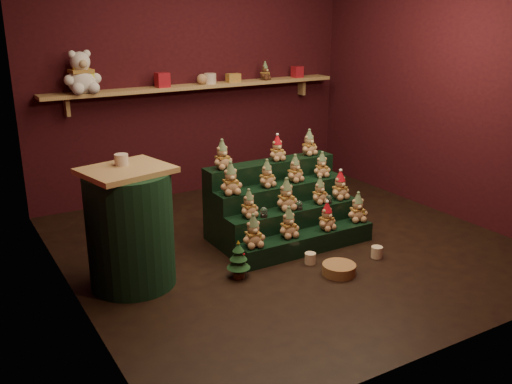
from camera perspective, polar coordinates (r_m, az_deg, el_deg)
ground at (r=5.51m, az=3.05°, el=-5.26°), size 4.00×4.00×0.00m
back_wall at (r=6.90m, az=-6.37°, el=11.48°), size 4.00×0.10×2.80m
front_wall at (r=3.63m, az=21.63°, el=4.42°), size 4.00×0.10×2.80m
left_wall at (r=4.34m, az=-19.98°, el=6.66°), size 0.10×4.00×2.80m
right_wall at (r=6.48m, az=18.82°, el=10.22°), size 0.10×4.00×2.80m
back_shelf at (r=6.75m, az=-5.71°, el=10.45°), size 3.60×0.26×0.24m
riser_tier_front at (r=5.34m, az=5.13°, el=-5.01°), size 1.40×0.22×0.18m
riser_tier_midfront at (r=5.48m, az=3.82°, el=-3.38°), size 1.40×0.22×0.36m
riser_tier_midback at (r=5.61m, az=2.58°, el=-1.82°), size 1.40×0.22×0.54m
riser_tier_back at (r=5.76m, az=1.40°, el=-0.34°), size 1.40×0.22×0.72m
teddy_0 at (r=4.95m, az=-0.28°, el=-3.92°), size 0.23×0.21×0.29m
teddy_1 at (r=5.17m, az=3.28°, el=-3.05°), size 0.20×0.18×0.28m
teddy_2 at (r=5.37m, az=7.09°, el=-2.42°), size 0.21×0.20×0.26m
teddy_3 at (r=5.62m, az=10.13°, el=-1.51°), size 0.24×0.23×0.28m
teddy_4 at (r=5.14m, az=-0.72°, el=-1.16°), size 0.20×0.18×0.25m
teddy_5 at (r=5.32m, az=3.05°, el=-0.24°), size 0.22×0.21×0.30m
teddy_6 at (r=5.54m, az=6.39°, el=0.15°), size 0.19×0.18×0.25m
teddy_7 at (r=5.68m, az=8.40°, el=0.68°), size 0.21×0.19×0.28m
teddy_8 at (r=5.19m, az=-2.56°, el=1.36°), size 0.23×0.22×0.29m
teddy_9 at (r=5.41m, az=1.09°, el=1.85°), size 0.21×0.20×0.26m
teddy_10 at (r=5.58m, az=3.91°, el=2.36°), size 0.22×0.21×0.26m
teddy_11 at (r=5.77m, az=6.60°, el=2.74°), size 0.21×0.20×0.25m
teddy_12 at (r=5.36m, az=-3.40°, el=3.75°), size 0.21×0.20×0.27m
teddy_13 at (r=5.66m, az=2.13°, el=4.41°), size 0.18×0.16×0.25m
teddy_14 at (r=5.89m, az=5.33°, el=4.94°), size 0.21×0.19×0.26m
snow_globe_a at (r=5.16m, az=0.80°, el=-2.01°), size 0.07×0.07×0.09m
snow_globe_b at (r=5.36m, az=4.36°, el=-1.32°), size 0.06×0.06×0.09m
snow_globe_c at (r=5.56m, az=7.29°, el=-0.72°), size 0.06×0.06×0.08m
side_table at (r=4.68m, az=-12.46°, el=-3.54°), size 0.75×0.69×0.99m
table_ornament at (r=4.60m, az=-13.32°, el=3.18°), size 0.11×0.11×0.09m
mini_christmas_tree at (r=4.80m, az=-1.77°, el=-6.74°), size 0.20×0.20×0.34m
mug_left at (r=5.11m, az=5.44°, el=-6.62°), size 0.10×0.10×0.10m
mug_right at (r=5.32m, az=11.99°, el=-5.90°), size 0.10×0.10×0.10m
wicker_basket at (r=4.95m, az=8.30°, el=-7.64°), size 0.36×0.36×0.09m
white_bear at (r=6.25m, az=-17.15°, el=11.92°), size 0.42×0.38×0.55m
brown_bear at (r=7.12m, az=0.91°, el=12.00°), size 0.19×0.18×0.21m
gift_tin_red_a at (r=6.54m, az=-9.35°, el=10.99°), size 0.14×0.14×0.16m
gift_tin_cream at (r=6.78m, az=-4.60°, el=11.24°), size 0.14×0.14×0.12m
gift_tin_red_b at (r=7.40m, az=4.15°, el=11.90°), size 0.12×0.12×0.14m
shelf_plush_ball at (r=6.74m, az=-5.42°, el=11.17°), size 0.12×0.12×0.12m
scarf_gift_box at (r=6.92m, az=-2.28°, el=11.34°), size 0.16×0.10×0.10m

